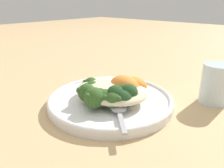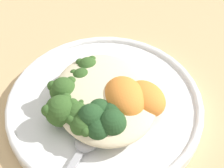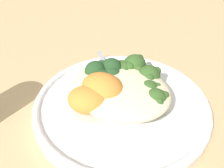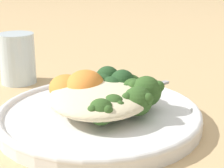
{
  "view_description": "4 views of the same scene",
  "coord_description": "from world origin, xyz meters",
  "px_view_note": "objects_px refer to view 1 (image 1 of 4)",
  "views": [
    {
      "loc": [
        -0.3,
        0.34,
        0.23
      ],
      "look_at": [
        -0.01,
        0.02,
        0.06
      ],
      "focal_mm": 35.0,
      "sensor_mm": 36.0,
      "label": 1
    },
    {
      "loc": [
        -0.32,
        0.1,
        0.44
      ],
      "look_at": [
        -0.0,
        -0.0,
        0.06
      ],
      "focal_mm": 60.0,
      "sensor_mm": 36.0,
      "label": 2
    },
    {
      "loc": [
        0.14,
        -0.22,
        0.25
      ],
      "look_at": [
        -0.01,
        -0.01,
        0.06
      ],
      "focal_mm": 35.0,
      "sensor_mm": 36.0,
      "label": 3
    },
    {
      "loc": [
        0.48,
        0.07,
        0.21
      ],
      "look_at": [
        -0.02,
        0.02,
        0.05
      ],
      "focal_mm": 60.0,
      "sensor_mm": 36.0,
      "label": 4
    }
  ],
  "objects_px": {
    "quinoa_mound": "(112,90)",
    "broccoli_stalk_4": "(102,95)",
    "broccoli_stalk_1": "(96,89)",
    "sweet_potato_chunk_0": "(124,86)",
    "broccoli_stalk_7": "(114,99)",
    "spoon": "(119,109)",
    "kale_tuft": "(122,95)",
    "broccoli_stalk_2": "(100,90)",
    "sweet_potato_chunk_1": "(134,85)",
    "plate": "(111,100)",
    "broccoli_stalk_3": "(93,92)",
    "broccoli_stalk_6": "(107,97)",
    "water_glass": "(215,84)",
    "broccoli_stalk_0": "(95,85)",
    "broccoli_stalk_5": "(98,97)"
  },
  "relations": [
    {
      "from": "quinoa_mound",
      "to": "broccoli_stalk_0",
      "type": "bearing_deg",
      "value": 5.2
    },
    {
      "from": "broccoli_stalk_5",
      "to": "broccoli_stalk_1",
      "type": "bearing_deg",
      "value": -137.31
    },
    {
      "from": "broccoli_stalk_2",
      "to": "broccoli_stalk_3",
      "type": "xyz_separation_m",
      "value": [
        -0.01,
        0.03,
        0.01
      ]
    },
    {
      "from": "broccoli_stalk_0",
      "to": "sweet_potato_chunk_0",
      "type": "bearing_deg",
      "value": -178.06
    },
    {
      "from": "sweet_potato_chunk_0",
      "to": "spoon",
      "type": "height_order",
      "value": "sweet_potato_chunk_0"
    },
    {
      "from": "broccoli_stalk_1",
      "to": "quinoa_mound",
      "type": "bearing_deg",
      "value": 162.82
    },
    {
      "from": "quinoa_mound",
      "to": "water_glass",
      "type": "height_order",
      "value": "water_glass"
    },
    {
      "from": "broccoli_stalk_5",
      "to": "broccoli_stalk_6",
      "type": "xyz_separation_m",
      "value": [
        -0.01,
        -0.02,
        -0.0
      ]
    },
    {
      "from": "broccoli_stalk_5",
      "to": "kale_tuft",
      "type": "height_order",
      "value": "kale_tuft"
    },
    {
      "from": "broccoli_stalk_1",
      "to": "spoon",
      "type": "xyz_separation_m",
      "value": [
        -0.09,
        0.03,
        -0.01
      ]
    },
    {
      "from": "broccoli_stalk_7",
      "to": "broccoli_stalk_0",
      "type": "bearing_deg",
      "value": -143.82
    },
    {
      "from": "broccoli_stalk_4",
      "to": "broccoli_stalk_6",
      "type": "xyz_separation_m",
      "value": [
        -0.02,
        0.01,
        0.0
      ]
    },
    {
      "from": "broccoli_stalk_5",
      "to": "broccoli_stalk_0",
      "type": "bearing_deg",
      "value": -135.18
    },
    {
      "from": "quinoa_mound",
      "to": "broccoli_stalk_2",
      "type": "distance_m",
      "value": 0.03
    },
    {
      "from": "plate",
      "to": "quinoa_mound",
      "type": "relative_size",
      "value": 1.71
    },
    {
      "from": "sweet_potato_chunk_0",
      "to": "broccoli_stalk_1",
      "type": "bearing_deg",
      "value": 38.06
    },
    {
      "from": "broccoli_stalk_4",
      "to": "sweet_potato_chunk_0",
      "type": "bearing_deg",
      "value": 165.18
    },
    {
      "from": "quinoa_mound",
      "to": "sweet_potato_chunk_1",
      "type": "xyz_separation_m",
      "value": [
        -0.02,
        -0.05,
        0.0
      ]
    },
    {
      "from": "broccoli_stalk_1",
      "to": "sweet_potato_chunk_0",
      "type": "height_order",
      "value": "sweet_potato_chunk_0"
    },
    {
      "from": "broccoli_stalk_2",
      "to": "sweet_potato_chunk_0",
      "type": "relative_size",
      "value": 1.05
    },
    {
      "from": "broccoli_stalk_1",
      "to": "broccoli_stalk_4",
      "type": "height_order",
      "value": "broccoli_stalk_1"
    },
    {
      "from": "broccoli_stalk_0",
      "to": "sweet_potato_chunk_1",
      "type": "distance_m",
      "value": 0.09
    },
    {
      "from": "broccoli_stalk_4",
      "to": "water_glass",
      "type": "xyz_separation_m",
      "value": [
        -0.17,
        -0.2,
        0.01
      ]
    },
    {
      "from": "broccoli_stalk_6",
      "to": "broccoli_stalk_7",
      "type": "distance_m",
      "value": 0.02
    },
    {
      "from": "broccoli_stalk_3",
      "to": "broccoli_stalk_4",
      "type": "distance_m",
      "value": 0.02
    },
    {
      "from": "broccoli_stalk_6",
      "to": "broccoli_stalk_5",
      "type": "bearing_deg",
      "value": -41.26
    },
    {
      "from": "quinoa_mound",
      "to": "broccoli_stalk_7",
      "type": "distance_m",
      "value": 0.05
    },
    {
      "from": "broccoli_stalk_2",
      "to": "broccoli_stalk_1",
      "type": "bearing_deg",
      "value": -18.36
    },
    {
      "from": "broccoli_stalk_7",
      "to": "spoon",
      "type": "bearing_deg",
      "value": 32.49
    },
    {
      "from": "water_glass",
      "to": "broccoli_stalk_6",
      "type": "bearing_deg",
      "value": 54.08
    },
    {
      "from": "plate",
      "to": "broccoli_stalk_1",
      "type": "relative_size",
      "value": 3.68
    },
    {
      "from": "broccoli_stalk_2",
      "to": "broccoli_stalk_7",
      "type": "distance_m",
      "value": 0.06
    },
    {
      "from": "broccoli_stalk_0",
      "to": "broccoli_stalk_5",
      "type": "relative_size",
      "value": 0.64
    },
    {
      "from": "broccoli_stalk_5",
      "to": "broccoli_stalk_6",
      "type": "relative_size",
      "value": 1.45
    },
    {
      "from": "kale_tuft",
      "to": "broccoli_stalk_6",
      "type": "bearing_deg",
      "value": 39.82
    },
    {
      "from": "kale_tuft",
      "to": "spoon",
      "type": "xyz_separation_m",
      "value": [
        -0.02,
        0.03,
        -0.02
      ]
    },
    {
      "from": "sweet_potato_chunk_1",
      "to": "kale_tuft",
      "type": "height_order",
      "value": "kale_tuft"
    },
    {
      "from": "quinoa_mound",
      "to": "sweet_potato_chunk_1",
      "type": "relative_size",
      "value": 2.67
    },
    {
      "from": "quinoa_mound",
      "to": "broccoli_stalk_4",
      "type": "bearing_deg",
      "value": 78.88
    },
    {
      "from": "plate",
      "to": "broccoli_stalk_0",
      "type": "xyz_separation_m",
      "value": [
        0.05,
        0.01,
        0.03
      ]
    },
    {
      "from": "broccoli_stalk_4",
      "to": "sweet_potato_chunk_1",
      "type": "bearing_deg",
      "value": 169.09
    },
    {
      "from": "broccoli_stalk_1",
      "to": "kale_tuft",
      "type": "distance_m",
      "value": 0.07
    },
    {
      "from": "broccoli_stalk_0",
      "to": "sweet_potato_chunk_1",
      "type": "bearing_deg",
      "value": -162.79
    },
    {
      "from": "broccoli_stalk_2",
      "to": "broccoli_stalk_7",
      "type": "xyz_separation_m",
      "value": [
        -0.06,
        0.02,
        0.0
      ]
    },
    {
      "from": "broccoli_stalk_1",
      "to": "broccoli_stalk_4",
      "type": "relative_size",
      "value": 0.94
    },
    {
      "from": "broccoli_stalk_3",
      "to": "spoon",
      "type": "bearing_deg",
      "value": 108.26
    },
    {
      "from": "plate",
      "to": "water_glass",
      "type": "height_order",
      "value": "water_glass"
    },
    {
      "from": "plate",
      "to": "broccoli_stalk_1",
      "type": "bearing_deg",
      "value": 28.42
    },
    {
      "from": "spoon",
      "to": "broccoli_stalk_2",
      "type": "bearing_deg",
      "value": -158.4
    },
    {
      "from": "quinoa_mound",
      "to": "broccoli_stalk_1",
      "type": "distance_m",
      "value": 0.04
    }
  ]
}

